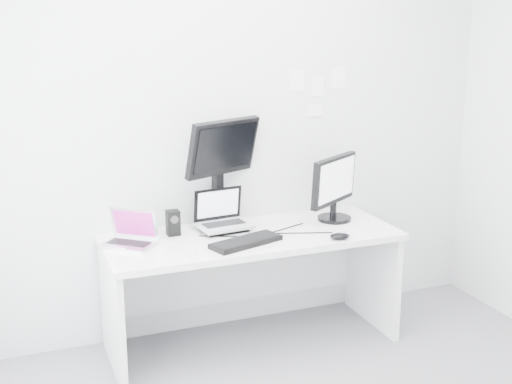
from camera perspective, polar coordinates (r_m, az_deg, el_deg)
back_wall at (r=4.27m, az=-2.06°, el=5.68°), size 3.60×0.00×3.60m
desk at (r=4.23m, az=-0.35°, el=-8.33°), size 1.80×0.70×0.73m
macbook at (r=3.92m, az=-10.94°, el=-3.05°), size 0.37×0.36×0.22m
speaker at (r=4.09m, az=-7.10°, el=-2.62°), size 0.10×0.10×0.15m
dell_laptop at (r=4.12m, az=-2.70°, el=-1.59°), size 0.34×0.28×0.26m
rear_monitor at (r=4.18m, az=-3.02°, el=1.74°), size 0.55×0.38×0.71m
samsung_monitor at (r=4.35m, az=6.78°, el=0.39°), size 0.52×0.45×0.44m
keyboard at (r=3.91m, az=-0.86°, el=-4.28°), size 0.47×0.29×0.03m
mouse at (r=4.03m, az=7.17°, el=-3.76°), size 0.13×0.10×0.04m
wall_note_0 at (r=4.40m, az=3.54°, el=9.47°), size 0.10×0.00×0.14m
wall_note_1 at (r=4.47m, az=5.30°, el=8.99°), size 0.09×0.00×0.13m
wall_note_2 at (r=4.54m, az=7.04°, el=9.66°), size 0.10×0.00×0.14m
wall_note_3 at (r=4.48m, az=5.02°, el=6.95°), size 0.11×0.00×0.08m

